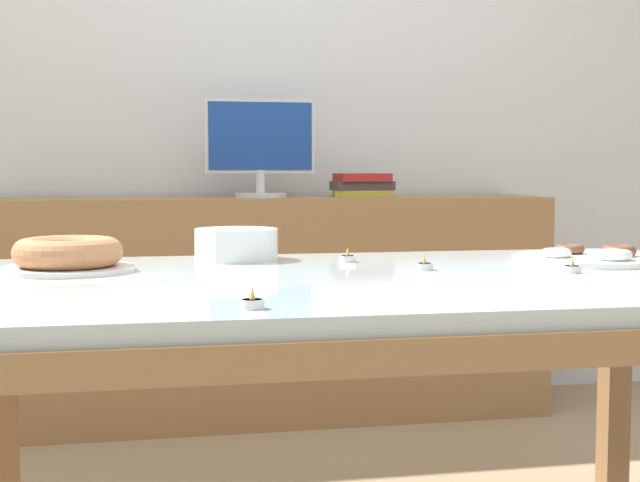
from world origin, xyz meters
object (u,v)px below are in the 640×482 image
Objects in this scene: cake_chocolate_round at (68,256)px; tealight_near_cakes at (348,258)px; tealight_left_edge at (572,268)px; computer_monitor at (260,148)px; plate_stack at (236,244)px; pastry_platter at (590,257)px; tealight_near_front at (252,303)px; book_stack at (362,185)px; tealight_right_edge at (424,266)px.

cake_chocolate_round is 0.67m from tealight_near_cakes.
computer_monitor is at bearing 106.71° from tealight_left_edge.
cake_chocolate_round is at bearing 167.47° from tealight_left_edge.
computer_monitor is at bearing 79.73° from plate_stack.
pastry_platter is 0.26m from tealight_left_edge.
tealight_near_front is at bearing -147.43° from pastry_platter.
tealight_left_edge is (1.10, -0.24, -0.03)m from cake_chocolate_round.
computer_monitor is 1.44× the size of cake_chocolate_round.
book_stack reaches higher than tealight_right_edge.
cake_chocolate_round reaches higher than tealight_near_front.
tealight_left_edge is (0.08, -1.62, -0.16)m from book_stack.
plate_stack reaches higher than tealight_near_cakes.
tealight_near_cakes is (0.27, -0.10, -0.03)m from plate_stack.
tealight_right_edge is (0.18, -1.50, -0.30)m from computer_monitor.
computer_monitor is 2.02× the size of plate_stack.
pastry_platter reaches higher than tealight_left_edge.
cake_chocolate_round is 0.70m from tealight_near_front.
tealight_right_edge and tealight_left_edge have the same top height.
plate_stack is at bearing -100.27° from computer_monitor.
tealight_left_edge is at bearing -126.32° from pastry_platter.
plate_stack is at bearing 165.79° from pastry_platter.
computer_monitor is 2.03m from tealight_near_front.
plate_stack is 5.25× the size of tealight_left_edge.
book_stack is 2.11m from tealight_near_front.
pastry_platter is at bearing 53.68° from tealight_left_edge.
plate_stack reaches higher than tealight_near_front.
tealight_near_front is 1.00× the size of tealight_left_edge.
computer_monitor is at bearing -179.80° from book_stack.
book_stack is at bearing 99.46° from pastry_platter.
tealight_left_edge is (-0.15, -0.21, -0.00)m from pastry_platter.
plate_stack is 0.80m from tealight_near_front.
book_stack is (0.41, 0.00, -0.14)m from computer_monitor.
book_stack is 0.66× the size of pastry_platter.
tealight_near_front and tealight_left_edge have the same top height.
plate_stack is at bearing 86.07° from tealight_near_front.
tealight_left_edge is 0.54m from tealight_near_cakes.
computer_monitor is 1.71m from tealight_left_edge.
tealight_near_cakes is (-0.44, 0.32, 0.00)m from tealight_left_edge.
cake_chocolate_round is 7.37× the size of tealight_near_front.
cake_chocolate_round reaches higher than tealight_near_cakes.
tealight_right_edge is (0.40, -0.31, -0.03)m from plate_stack.
cake_chocolate_round is at bearing -155.19° from plate_stack.
book_stack is 6.15× the size of tealight_right_edge.
pastry_platter is 1.08m from tealight_near_front.
computer_monitor is 1.57m from pastry_platter.
tealight_near_front and tealight_near_cakes have the same top height.
tealight_left_edge is at bearing -21.14° from tealight_right_edge.
tealight_near_cakes is at bearing 143.35° from tealight_left_edge.
computer_monitor is 1.24m from plate_stack.
tealight_left_edge is at bearing -36.65° from tealight_near_cakes.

